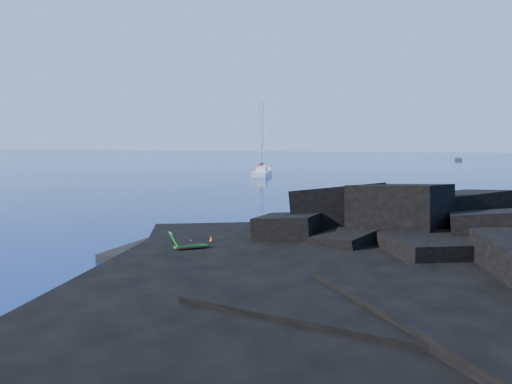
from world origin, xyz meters
TOP-DOWN VIEW (x-y plane):
  - ground at (0.00, 0.00)m, footprint 400.00×400.00m
  - headland at (13.00, 3.00)m, footprint 24.00×24.00m
  - beach at (4.50, 0.50)m, footprint 9.08×6.86m
  - surf_foam at (5.00, 5.00)m, footprint 10.00×8.00m
  - sailboat at (-6.03, 51.06)m, footprint 3.64×11.08m
  - deck_chair at (4.14, -0.79)m, footprint 1.79×1.62m
  - towel at (2.99, 0.84)m, footprint 2.00×1.04m
  - sunbather at (2.99, 0.84)m, footprint 1.87×0.57m
  - marker_cone at (4.49, 0.93)m, footprint 0.46×0.46m
  - distant_boat_a at (29.42, 118.25)m, footprint 1.72×4.97m

SIDE VIEW (x-z plane):
  - ground at x=0.00m, z-range 0.00..0.00m
  - headland at x=13.00m, z-range -1.80..1.80m
  - beach at x=4.50m, z-range -0.35..0.35m
  - surf_foam at x=5.00m, z-range -0.03..0.03m
  - sailboat at x=-6.03m, z-range -5.70..5.70m
  - distant_boat_a at x=29.42m, z-range -0.33..0.33m
  - towel at x=2.99m, z-range 0.35..0.40m
  - sunbather at x=2.99m, z-range 0.40..0.65m
  - marker_cone at x=4.49m, z-range 0.35..0.89m
  - deck_chair at x=4.14m, z-range 0.35..1.51m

